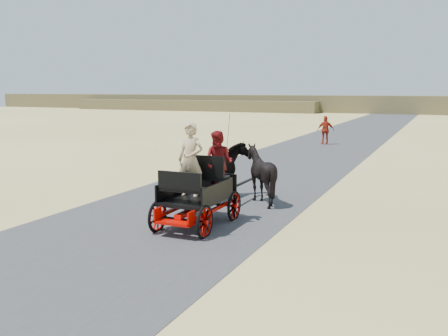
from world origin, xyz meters
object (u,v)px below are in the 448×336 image
at_px(carriage, 197,211).
at_px(horse_left, 226,172).
at_px(pedestrian, 326,130).
at_px(horse_right, 261,174).

height_order(carriage, horse_left, horse_left).
xyz_separation_m(horse_left, pedestrian, (-0.66, 16.32, 0.02)).
bearing_deg(horse_right, horse_left, 0.00).
relative_size(carriage, horse_left, 1.20).
height_order(horse_left, pedestrian, pedestrian).
bearing_deg(horse_left, carriage, 100.39).
distance_m(carriage, pedestrian, 19.36).
height_order(horse_right, pedestrian, pedestrian).
bearing_deg(pedestrian, horse_right, 75.67).
relative_size(carriage, horse_right, 1.41).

